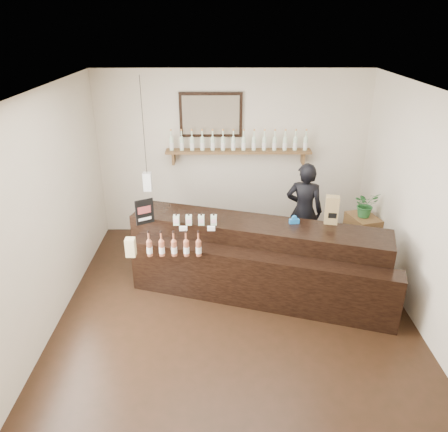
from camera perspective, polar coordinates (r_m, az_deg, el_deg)
ground at (r=5.82m, az=1.49°, el=-12.70°), size 5.00×5.00×0.00m
room_shell at (r=4.97m, az=1.70°, el=3.11°), size 5.00×5.00×5.00m
back_wall_decor at (r=7.22m, az=-0.01°, el=10.37°), size 2.66×0.96×1.69m
counter at (r=6.05m, az=4.28°, el=-5.89°), size 3.56×1.94×1.15m
promo_sign at (r=5.90m, az=-10.33°, el=0.55°), size 0.23×0.14×0.35m
paper_bag at (r=5.99m, az=13.89°, el=0.78°), size 0.20×0.16×0.38m
tape_dispenser at (r=5.94m, az=9.16°, el=-0.57°), size 0.14×0.06×0.11m
side_cabinet at (r=7.16m, az=17.42°, el=-2.75°), size 0.50×0.59×0.74m
potted_plant at (r=6.93m, az=18.01°, el=1.45°), size 0.44×0.41×0.39m
shopkeeper at (r=6.83m, az=10.44°, el=1.42°), size 0.73×0.57×1.76m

